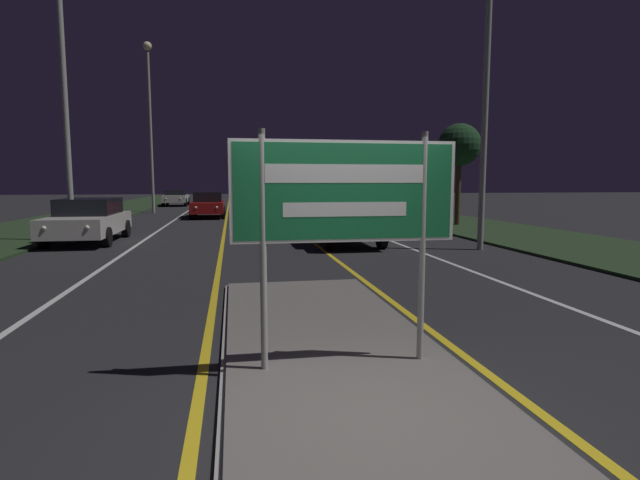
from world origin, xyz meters
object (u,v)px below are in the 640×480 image
at_px(highway_sign, 345,201).
at_px(streetlight_left_far, 150,104).
at_px(streetlight_right_near, 487,46).
at_px(car_approaching_0, 89,219).
at_px(streetlight_left_near, 62,53).
at_px(car_approaching_2, 176,197).
at_px(warning_sign, 442,192).
at_px(car_receding_0, 345,218).
at_px(car_approaching_1, 208,204).
at_px(car_receding_1, 376,209).

xyz_separation_m(highway_sign, streetlight_left_far, (-6.21, 28.80, 5.08)).
height_order(streetlight_left_far, streetlight_right_near, streetlight_left_far).
height_order(streetlight_left_far, car_approaching_0, streetlight_left_far).
height_order(streetlight_left_near, car_approaching_2, streetlight_left_near).
xyz_separation_m(streetlight_left_near, car_approaching_2, (0.65, 25.59, -5.43)).
xyz_separation_m(streetlight_left_near, car_approaching_0, (0.51, 0.03, -5.39)).
distance_m(car_approaching_0, warning_sign, 17.65).
relative_size(streetlight_left_near, car_approaching_2, 2.27).
bearing_deg(highway_sign, car_receding_0, 77.12).
xyz_separation_m(car_receding_0, car_approaching_2, (-8.27, 27.57, -0.12)).
bearing_deg(warning_sign, car_approaching_1, 163.68).
distance_m(streetlight_right_near, car_approaching_1, 18.30).
bearing_deg(highway_sign, warning_sign, 63.85).
bearing_deg(car_receding_0, car_approaching_1, 110.60).
relative_size(streetlight_right_near, car_approaching_2, 2.02).
relative_size(car_receding_1, car_approaching_0, 0.92).
bearing_deg(car_approaching_0, streetlight_right_near, -18.60).
relative_size(car_approaching_1, warning_sign, 1.86).
bearing_deg(car_approaching_1, highway_sign, -84.05).
bearing_deg(car_approaching_1, streetlight_right_near, -60.48).
distance_m(car_receding_1, car_approaching_0, 12.63).
height_order(highway_sign, warning_sign, highway_sign).
bearing_deg(streetlight_left_far, warning_sign, -27.46).
bearing_deg(warning_sign, car_receding_1, -151.06).
xyz_separation_m(car_receding_1, warning_sign, (4.39, 2.43, 0.74)).
xyz_separation_m(streetlight_left_far, car_approaching_0, (0.28, -15.98, -6.15)).
distance_m(streetlight_left_near, car_approaching_0, 5.41).
bearing_deg(warning_sign, streetlight_left_far, 152.54).
bearing_deg(car_approaching_0, car_approaching_1, 73.02).
bearing_deg(streetlight_right_near, streetlight_left_far, 121.65).
xyz_separation_m(streetlight_right_near, warning_sign, (3.85, 11.62, -4.39)).
height_order(highway_sign, car_approaching_2, highway_sign).
height_order(streetlight_right_near, car_approaching_0, streetlight_right_near).
bearing_deg(car_approaching_2, streetlight_right_near, -68.04).
bearing_deg(streetlight_left_near, highway_sign, -63.26).
height_order(streetlight_left_near, car_approaching_1, streetlight_left_near).
bearing_deg(streetlight_left_near, car_approaching_2, 88.55).
relative_size(highway_sign, streetlight_right_near, 0.29).
bearing_deg(streetlight_left_far, car_approaching_0, -89.01).
xyz_separation_m(streetlight_left_near, car_receding_0, (8.91, -1.98, -5.31)).
bearing_deg(streetlight_left_far, car_receding_1, -42.54).
bearing_deg(warning_sign, car_approaching_0, -154.63).
height_order(highway_sign, streetlight_left_near, streetlight_left_near).
xyz_separation_m(car_approaching_1, warning_sign, (12.51, -3.66, 0.74)).
bearing_deg(highway_sign, car_approaching_1, 95.95).
height_order(highway_sign, streetlight_right_near, streetlight_right_near).
height_order(highway_sign, car_receding_1, highway_sign).
height_order(streetlight_right_near, car_receding_1, streetlight_right_near).
xyz_separation_m(streetlight_left_near, streetlight_left_far, (0.24, 16.01, 0.76)).
distance_m(streetlight_left_near, streetlight_left_far, 16.03).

